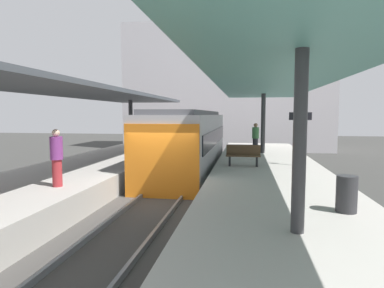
{
  "coord_description": "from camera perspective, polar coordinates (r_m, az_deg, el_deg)",
  "views": [
    {
      "loc": [
        2.86,
        -10.96,
        3.12
      ],
      "look_at": [
        0.43,
        4.04,
        1.77
      ],
      "focal_mm": 31.08,
      "sensor_mm": 36.0,
      "label": 1
    }
  ],
  "objects": [
    {
      "name": "ground_plane",
      "position": [
        11.74,
        -5.31,
        -10.33
      ],
      "size": [
        80.0,
        80.0,
        0.0
      ],
      "primitive_type": "plane",
      "color": "#383835"
    },
    {
      "name": "platform_left",
      "position": [
        13.08,
        -21.78,
        -6.83
      ],
      "size": [
        4.4,
        28.0,
        1.0
      ],
      "primitive_type": "cube",
      "color": "#ADA8A0",
      "rests_on": "ground_plane"
    },
    {
      "name": "platform_right",
      "position": [
        11.31,
        13.88,
        -8.46
      ],
      "size": [
        4.4,
        28.0,
        1.0
      ],
      "primitive_type": "cube",
      "color": "#ADA8A0",
      "rests_on": "ground_plane"
    },
    {
      "name": "track_ballast",
      "position": [
        11.72,
        -5.32,
        -9.86
      ],
      "size": [
        3.2,
        28.0,
        0.2
      ],
      "primitive_type": "cube",
      "color": "#423F3D",
      "rests_on": "ground_plane"
    },
    {
      "name": "rail_near_side",
      "position": [
        11.87,
        -8.73,
        -8.86
      ],
      "size": [
        0.08,
        28.0,
        0.14
      ],
      "primitive_type": "cube",
      "color": "slate",
      "rests_on": "track_ballast"
    },
    {
      "name": "rail_far_side",
      "position": [
        11.52,
        -1.81,
        -9.23
      ],
      "size": [
        0.08,
        28.0,
        0.14
      ],
      "primitive_type": "cube",
      "color": "slate",
      "rests_on": "track_ballast"
    },
    {
      "name": "commuter_train",
      "position": [
        16.9,
        -0.57,
        0.37
      ],
      "size": [
        2.78,
        11.19,
        3.1
      ],
      "color": "#ADADB2",
      "rests_on": "track_ballast"
    },
    {
      "name": "canopy_left",
      "position": [
        14.06,
        -19.3,
        8.39
      ],
      "size": [
        4.18,
        21.0,
        3.12
      ],
      "color": "#333335",
      "rests_on": "platform_left"
    },
    {
      "name": "canopy_right",
      "position": [
        12.45,
        13.72,
        10.34
      ],
      "size": [
        4.18,
        21.0,
        3.41
      ],
      "color": "#333335",
      "rests_on": "platform_right"
    },
    {
      "name": "platform_bench",
      "position": [
        13.86,
        8.79,
        -1.83
      ],
      "size": [
        1.4,
        0.41,
        0.86
      ],
      "color": "black",
      "rests_on": "platform_right"
    },
    {
      "name": "platform_sign",
      "position": [
        14.39,
        18.05,
        2.86
      ],
      "size": [
        0.9,
        0.08,
        2.21
      ],
      "color": "#262628",
      "rests_on": "platform_right"
    },
    {
      "name": "litter_bin",
      "position": [
        8.02,
        25.0,
        -7.77
      ],
      "size": [
        0.44,
        0.44,
        0.8
      ],
      "primitive_type": "cylinder",
      "color": "#2D2D30",
      "rests_on": "platform_right"
    },
    {
      "name": "passenger_near_bench",
      "position": [
        17.96,
        10.83,
        0.99
      ],
      "size": [
        0.36,
        0.36,
        1.66
      ],
      "color": "#232328",
      "rests_on": "platform_right"
    },
    {
      "name": "passenger_mid_platform",
      "position": [
        10.51,
        -22.21,
        -2.06
      ],
      "size": [
        0.36,
        0.36,
        1.7
      ],
      "color": "maroon",
      "rests_on": "platform_left"
    },
    {
      "name": "station_building_backdrop",
      "position": [
        31.1,
        6.07,
        9.45
      ],
      "size": [
        18.0,
        6.0,
        11.0
      ],
      "primitive_type": "cube",
      "color": "#B7B2B7",
      "rests_on": "ground_plane"
    }
  ]
}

